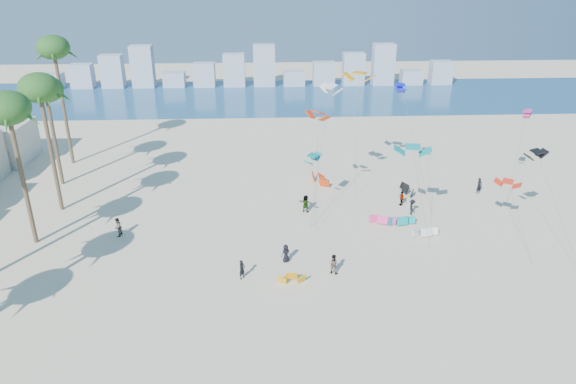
{
  "coord_description": "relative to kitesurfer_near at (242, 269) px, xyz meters",
  "views": [
    {
      "loc": [
        0.83,
        -27.07,
        23.39
      ],
      "look_at": [
        3.0,
        16.0,
        4.5
      ],
      "focal_mm": 32.56,
      "sensor_mm": 36.0,
      "label": 1
    }
  ],
  "objects": [
    {
      "name": "kitesurfers_far",
      "position": [
        7.06,
        10.34,
        0.04
      ],
      "size": [
        38.3,
        14.18,
        1.84
      ],
      "color": "black",
      "rests_on": "ground"
    },
    {
      "name": "flying_kites",
      "position": [
        14.56,
        12.26,
        9.38
      ],
      "size": [
        24.67,
        20.54,
        13.55
      ],
      "color": "#0B8888",
      "rests_on": "ground"
    },
    {
      "name": "distant_skyline",
      "position": [
        -0.13,
        72.98,
        2.26
      ],
      "size": [
        85.0,
        3.0,
        8.4
      ],
      "color": "#9EADBF",
      "rests_on": "ground"
    },
    {
      "name": "ocean",
      "position": [
        1.06,
        62.98,
        -0.82
      ],
      "size": [
        220.0,
        220.0,
        0.0
      ],
      "primitive_type": "plane",
      "color": "navy",
      "rests_on": "ground"
    },
    {
      "name": "grounded_kites",
      "position": [
        12.56,
        11.75,
        -0.38
      ],
      "size": [
        15.66,
        22.46,
        1.06
      ],
      "color": "orange",
      "rests_on": "ground"
    },
    {
      "name": "ground",
      "position": [
        1.06,
        -9.02,
        -0.83
      ],
      "size": [
        220.0,
        220.0,
        0.0
      ],
      "primitive_type": "plane",
      "color": "beige",
      "rests_on": "ground"
    },
    {
      "name": "kitesurfer_mid",
      "position": [
        7.45,
        0.43,
        0.03
      ],
      "size": [
        1.04,
        0.95,
        1.72
      ],
      "primitive_type": "imported",
      "rotation": [
        0.0,
        0.0,
        2.68
      ],
      "color": "gray",
      "rests_on": "ground"
    },
    {
      "name": "kitesurfer_near",
      "position": [
        0.0,
        0.0,
        0.0
      ],
      "size": [
        0.68,
        0.72,
        1.66
      ],
      "primitive_type": "imported",
      "rotation": [
        0.0,
        0.0,
        0.92
      ],
      "color": "black",
      "rests_on": "ground"
    }
  ]
}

